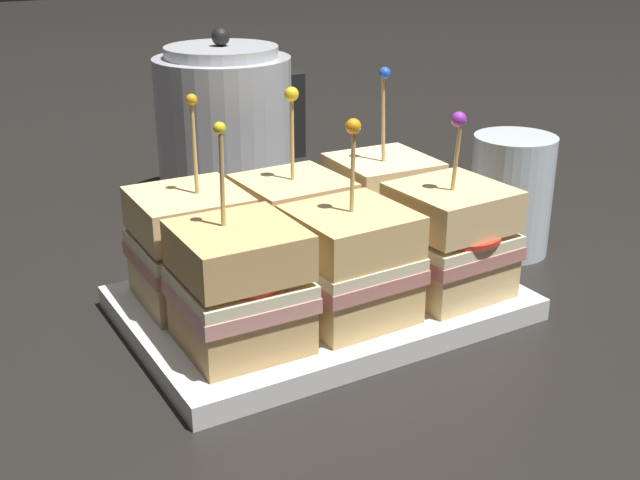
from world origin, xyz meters
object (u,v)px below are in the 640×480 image
serving_platter (320,303)px  sandwich_back_center (293,227)px  sandwich_front_left (240,287)px  kettle_steel (225,127)px  sandwich_back_left (191,247)px  drinking_glass (511,195)px  sandwich_front_center (350,264)px  sandwich_front_right (450,240)px  sandwich_back_right (382,206)px

serving_platter → sandwich_back_center: bearing=89.4°
sandwich_front_left → sandwich_back_center: same height
sandwich_back_center → kettle_steel: size_ratio=0.83×
sandwich_back_left → drinking_glass: size_ratio=1.44×
serving_platter → sandwich_front_center: size_ratio=1.99×
sandwich_front_right → kettle_steel: 0.36m
sandwich_front_center → drinking_glass: bearing=17.0°
sandwich_front_right → sandwich_back_left: bearing=153.7°
sandwich_back_center → drinking_glass: sandwich_back_center is taller
sandwich_front_center → sandwich_back_center: size_ratio=0.96×
kettle_steel → drinking_glass: bearing=-58.1°
sandwich_back_center → sandwich_front_center: bearing=-90.6°
sandwich_back_left → sandwich_back_right: bearing=1.0°
serving_platter → sandwich_front_center: (-0.00, -0.05, 0.05)m
sandwich_front_right → drinking_glass: sandwich_front_right is taller
sandwich_front_right → sandwich_back_left: 0.21m
sandwich_front_left → kettle_steel: size_ratio=0.83×
sandwich_front_center → sandwich_back_left: sandwich_back_left is taller
kettle_steel → sandwich_back_right: bearing=-81.4°
serving_platter → sandwich_back_left: (-0.09, 0.04, 0.05)m
sandwich_front_center → drinking_glass: size_ratio=1.35×
sandwich_back_right → drinking_glass: bearing=-9.7°
drinking_glass → serving_platter: bearing=-173.9°
sandwich_front_center → sandwich_front_right: (0.09, -0.00, 0.00)m
sandwich_back_center → serving_platter: bearing=-90.6°
sandwich_front_center → sandwich_front_right: bearing=-1.8°
sandwich_back_right → sandwich_front_center: bearing=-135.1°
sandwich_front_left → sandwich_back_left: bearing=91.0°
sandwich_front_center → sandwich_front_right: sandwich_front_center is taller
sandwich_back_left → sandwich_front_left: bearing=-89.0°
sandwich_back_left → kettle_steel: size_ratio=0.85×
sandwich_front_left → sandwich_front_center: 0.09m
sandwich_front_left → sandwich_back_center: size_ratio=1.00×
serving_platter → drinking_glass: (0.23, 0.02, 0.05)m
sandwich_back_right → kettle_steel: bearing=98.6°
sandwich_back_left → kettle_steel: kettle_steel is taller
sandwich_front_right → sandwich_back_right: size_ratio=0.89×
drinking_glass → sandwich_back_left: bearing=176.5°
drinking_glass → sandwich_front_center: bearing=-163.0°
sandwich_back_left → kettle_steel: 0.30m
sandwich_front_right → sandwich_back_center: size_ratio=0.94×
sandwich_front_right → sandwich_back_center: (-0.09, 0.09, -0.00)m
sandwich_back_right → drinking_glass: 0.14m
serving_platter → sandwich_front_right: size_ratio=2.03×
sandwich_back_right → kettle_steel: size_ratio=0.87×
sandwich_front_center → sandwich_back_right: 0.13m
sandwich_back_left → kettle_steel: bearing=60.5°
sandwich_front_left → drinking_glass: sandwich_front_left is taller
drinking_glass → sandwich_back_right: bearing=170.3°
sandwich_front_right → sandwich_back_right: sandwich_back_right is taller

